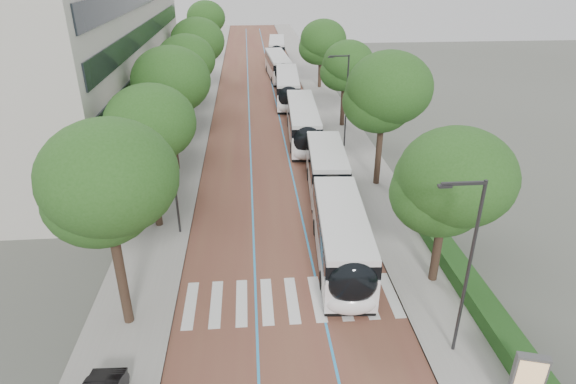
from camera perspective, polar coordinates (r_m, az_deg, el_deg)
ground at (r=23.68m, az=0.22°, el=-14.20°), size 160.00×160.00×0.00m
road at (r=60.02m, az=-3.15°, el=11.20°), size 11.00×140.00×0.02m
sidewalk_left at (r=60.28m, az=-10.42°, el=10.93°), size 4.00×140.00×0.12m
sidewalk_right at (r=60.67m, az=4.09°, el=11.39°), size 4.00×140.00×0.12m
kerb_left at (r=60.12m, az=-8.59°, el=11.03°), size 0.20×140.00×0.14m
kerb_right at (r=60.42m, az=2.27°, el=11.37°), size 0.20×140.00×0.14m
zebra_crossing at (r=24.45m, az=0.49°, el=-12.62°), size 10.55×3.60×0.01m
lane_line_left at (r=60.00m, az=-4.70°, el=11.16°), size 0.12×126.00×0.01m
lane_line_right at (r=60.08m, az=-1.59°, el=11.26°), size 0.12×126.00×0.01m
office_building at (r=50.07m, az=-26.44°, el=13.87°), size 18.11×40.00×14.00m
hedge at (r=25.63m, az=21.36°, el=-11.28°), size 1.20×14.00×0.80m
streetlight_near at (r=20.07m, az=20.39°, el=-7.29°), size 1.82×0.20×8.00m
streetlight_far at (r=42.18m, az=6.75°, el=11.44°), size 1.82×0.20×8.00m
lamp_post_left at (r=28.67m, az=-13.43°, el=2.33°), size 0.14×0.14×8.00m
trees_left at (r=45.31m, az=-12.56°, el=14.23°), size 6.18×60.47×9.42m
trees_right at (r=42.04m, az=8.34°, el=12.83°), size 5.88×47.67×9.25m
lead_bus at (r=29.66m, az=5.48°, el=-1.55°), size 3.79×18.53×3.20m
bus_queued_0 at (r=44.47m, az=1.77°, el=8.08°), size 3.08×12.50×3.20m
bus_queued_1 at (r=57.43m, az=-0.06°, el=12.22°), size 3.20×12.52×3.20m
bus_queued_2 at (r=69.40m, az=-1.17°, el=14.63°), size 3.16×12.51×3.20m
bus_queued_3 at (r=83.27m, az=-1.33°, el=16.53°), size 3.29×12.53×3.20m
ad_panel at (r=20.87m, az=26.54°, el=-19.27°), size 1.19×0.63×2.39m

